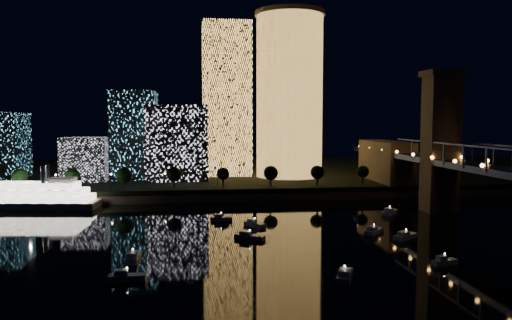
{
  "coord_description": "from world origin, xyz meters",
  "views": [
    {
      "loc": [
        -22.4,
        -117.02,
        32.89
      ],
      "look_at": [
        -0.45,
        55.0,
        18.74
      ],
      "focal_mm": 35.0,
      "sensor_mm": 36.0,
      "label": 1
    }
  ],
  "objects": [
    {
      "name": "street_lamps",
      "position": [
        -34.0,
        94.0,
        9.02
      ],
      "size": [
        132.7,
        0.7,
        5.65
      ],
      "color": "black",
      "rests_on": "far_bank"
    },
    {
      "name": "esplanade_trees",
      "position": [
        -31.73,
        88.0,
        10.47
      ],
      "size": [
        165.15,
        6.25,
        8.63
      ],
      "color": "black",
      "rests_on": "far_bank"
    },
    {
      "name": "far_bank",
      "position": [
        0.0,
        160.0,
        2.5
      ],
      "size": [
        420.0,
        160.0,
        5.0
      ],
      "primitive_type": "cube",
      "color": "black",
      "rests_on": "ground"
    },
    {
      "name": "riverboat",
      "position": [
        -85.43,
        76.19,
        4.23
      ],
      "size": [
        55.72,
        18.3,
        16.49
      ],
      "color": "silver",
      "rests_on": "ground"
    },
    {
      "name": "tower_cylindrical",
      "position": [
        24.64,
        123.09,
        44.82
      ],
      "size": [
        34.0,
        34.0,
        79.38
      ],
      "color": "#E9A54A",
      "rests_on": "far_bank"
    },
    {
      "name": "tower_rectangular",
      "position": [
        -5.21,
        135.55,
        42.75
      ],
      "size": [
        23.73,
        23.73,
        75.5
      ],
      "primitive_type": "cube",
      "color": "#E9A54A",
      "rests_on": "far_bank"
    },
    {
      "name": "midrise_blocks",
      "position": [
        -60.81,
        124.27,
        22.2
      ],
      "size": [
        108.74,
        37.81,
        41.2
      ],
      "color": "silver",
      "rests_on": "far_bank"
    },
    {
      "name": "motorboats",
      "position": [
        0.59,
        13.99,
        0.81
      ],
      "size": [
        129.11,
        75.77,
        2.78
      ],
      "color": "silver",
      "rests_on": "ground"
    },
    {
      "name": "ground",
      "position": [
        0.0,
        0.0,
        0.0
      ],
      "size": [
        520.0,
        520.0,
        0.0
      ],
      "primitive_type": "plane",
      "color": "black",
      "rests_on": "ground"
    },
    {
      "name": "seawall",
      "position": [
        0.0,
        82.0,
        1.5
      ],
      "size": [
        420.0,
        6.0,
        3.0
      ],
      "primitive_type": "cube",
      "color": "#6B5E4C",
      "rests_on": "ground"
    }
  ]
}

